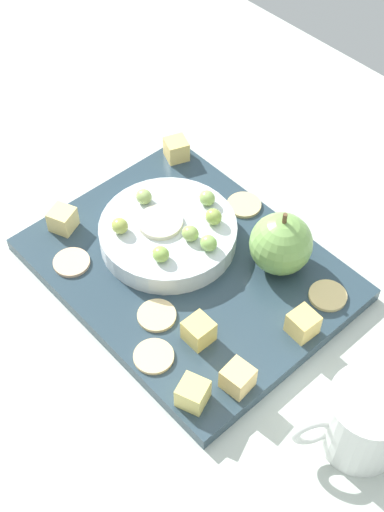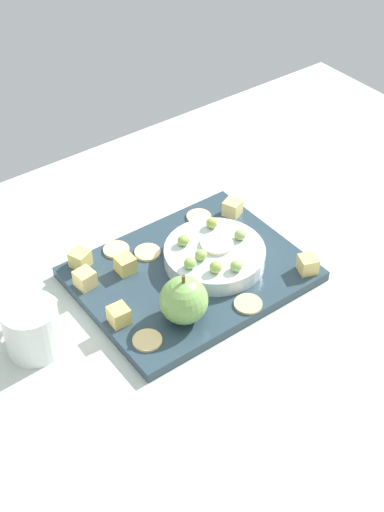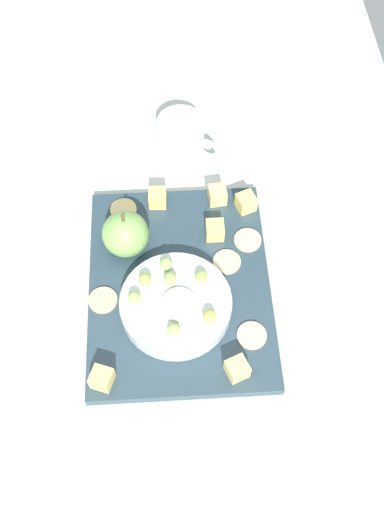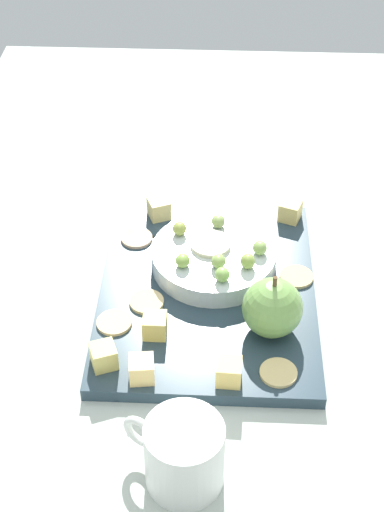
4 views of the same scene
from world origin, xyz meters
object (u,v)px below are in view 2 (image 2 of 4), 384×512
Objects in this scene: cheese_cube_2 at (232,208)px; cracker_3 at (116,250)px; grape_3 at (240,235)px; platter at (191,274)px; cracker_0 at (199,217)px; cup at (32,328)px; grape_2 at (183,240)px; grape_5 at (236,266)px; cracker_1 at (148,252)px; grape_0 at (216,267)px; grape_6 at (212,223)px; cheese_cube_0 at (85,279)px; cheese_cube_5 at (308,264)px; grape_1 at (190,263)px; grape_4 at (201,255)px; cheese_cube_3 at (125,264)px; cheese_cube_1 at (118,314)px; serving_dish at (215,255)px; apple_slice_0 at (217,244)px; cheese_cube_4 at (80,259)px; apple_whole at (184,300)px; cracker_2 at (147,340)px; cracker_4 at (248,304)px.

cheese_cube_2 reaches higher than cracker_3.
platter is at bearing 172.93° from grape_3.
cracker_0 is 0.41× the size of cup.
cracker_0 is at bearing 153.00° from cheese_cube_2.
grape_2 and grape_5 have the same top height.
platter is 16.93× the size of grape_5.
platter is 8.11× the size of cracker_1.
grape_6 is at bearing 55.08° from grape_0.
cheese_cube_5 is at bearing -31.19° from cheese_cube_0.
cracker_0 is 2.09× the size of grape_1.
grape_4 is (7.74, -11.99, 3.23)cm from cracker_3.
cheese_cube_5 is at bearing -35.81° from grape_4.
grape_3 reaches higher than cheese_cube_3.
cheese_cube_5 is 1.35× the size of grape_6.
cracker_3 is at bearing 59.01° from cheese_cube_1.
serving_dish is 13.84cm from cheese_cube_3.
platter is 16.93× the size of grape_4.
grape_2 reaches higher than apple_slice_0.
cheese_cube_2 is 27.27cm from cheese_cube_4.
serving_dish is at bearing -21.34° from cheese_cube_0.
cheese_cube_3 and cheese_cube_5 have the same top height.
apple_whole is 3.50× the size of grape_3.
grape_6 reaches higher than grape_2.
cheese_cube_1 is 16.65cm from grape_2.
cheese_cube_0 is 17.71cm from grape_4.
cheese_cube_3 is at bearing 68.76° from cracker_2.
grape_6 reaches higher than cracker_2.
grape_3 reaches higher than cheese_cube_2.
cracker_4 is at bearing -178.78° from cheese_cube_5.
cracker_3 is (-3.63, 3.49, 0.00)cm from cracker_1.
grape_4 is at bearing -57.15° from cracker_3.
apple_whole is at bearing -141.16° from grape_4.
grape_2 is 26.88cm from cup.
cheese_cube_1 is 1.00× the size of cheese_cube_5.
cheese_cube_3 is at bearing -167.26° from cracker_0.
cracker_0 and cracker_4 have the same top height.
grape_6 is 4.64cm from apple_slice_0.
grape_1 is at bearing -168.62° from serving_dish.
cracker_3 is at bearing 26.93° from cheese_cube_0.
platter is 11.02cm from apple_whole.
cracker_3 is 2.09× the size of grape_2.
cracker_0 reaches higher than platter.
cracker_0 is at bearing -3.66° from cheese_cube_4.
grape_0 is (1.06, -4.82, 4.39)cm from platter.
grape_2 reaches higher than cracker_0.
serving_dish is 5.85× the size of cheese_cube_2.
apple_whole is 2.59× the size of cheese_cube_0.
grape_3 is at bearing -7.07° from platter.
cracker_0 is at bearing 54.15° from grape_4.
cheese_cube_4 is 21.30cm from grape_0.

